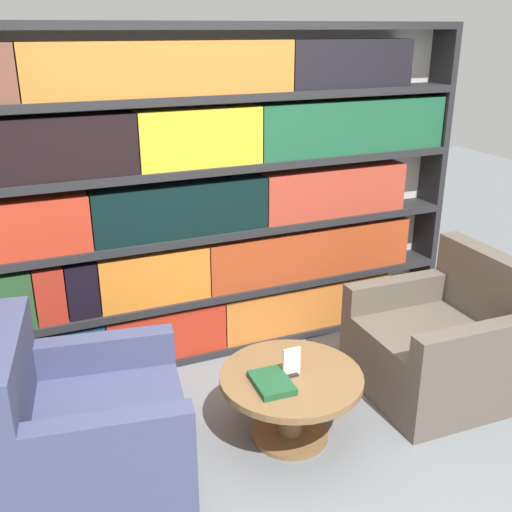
% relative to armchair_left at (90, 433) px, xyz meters
% --- Properties ---
extents(ground_plane, '(14.00, 14.00, 0.00)m').
position_rel_armchair_left_xyz_m(ground_plane, '(1.09, -0.42, -0.31)').
color(ground_plane, slate).
extents(bookshelf, '(3.55, 0.30, 2.23)m').
position_rel_armchair_left_xyz_m(bookshelf, '(1.07, 1.07, 0.79)').
color(bookshelf, silver).
rests_on(bookshelf, ground_plane).
extents(armchair_left, '(1.00, 0.99, 0.89)m').
position_rel_armchair_left_xyz_m(armchair_left, '(0.00, 0.00, 0.00)').
color(armchair_left, '#42476B').
rests_on(armchair_left, ground_plane).
extents(armchair_right, '(0.90, 0.90, 0.89)m').
position_rel_armchair_left_xyz_m(armchair_right, '(2.17, -0.01, 0.00)').
color(armchair_right, brown).
rests_on(armchair_right, ground_plane).
extents(coffee_table, '(0.80, 0.80, 0.41)m').
position_rel_armchair_left_xyz_m(coffee_table, '(1.09, -0.07, -0.01)').
color(coffee_table, brown).
rests_on(coffee_table, ground_plane).
extents(table_sign, '(0.10, 0.06, 0.17)m').
position_rel_armchair_left_xyz_m(table_sign, '(1.09, -0.07, 0.17)').
color(table_sign, black).
rests_on(table_sign, coffee_table).
extents(stray_book, '(0.20, 0.27, 0.04)m').
position_rel_armchair_left_xyz_m(stray_book, '(0.94, -0.12, 0.12)').
color(stray_book, '#1E512D').
rests_on(stray_book, coffee_table).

